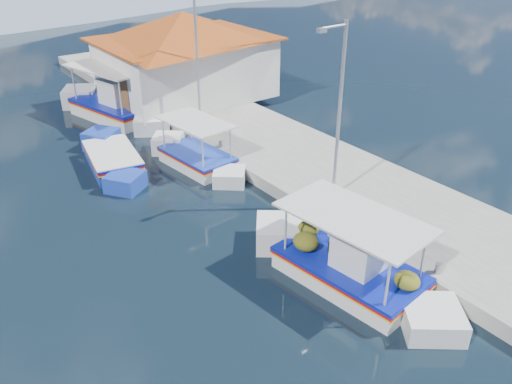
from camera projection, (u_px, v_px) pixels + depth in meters
ground at (264, 284)px, 14.94m from camera, size 160.00×160.00×0.00m
quay at (289, 156)px, 22.17m from camera, size 5.00×44.00×0.50m
bollards at (260, 166)px, 20.35m from camera, size 0.20×17.20×0.30m
main_caique at (347, 267)px, 14.84m from camera, size 2.71×7.32×2.43m
caique_green_canopy at (197, 159)px, 21.71m from camera, size 2.13×5.89×2.21m
caique_blue_hull at (112, 160)px, 21.63m from camera, size 2.55×6.03×1.09m
caique_far at (115, 107)px, 26.81m from camera, size 3.71×8.07×2.91m
harbor_building at (185, 54)px, 27.51m from camera, size 10.49×10.49×4.40m
lamp_post_near at (338, 105)px, 16.91m from camera, size 1.21×0.14×6.00m
lamp_post_far at (195, 52)px, 23.29m from camera, size 1.21×0.14×6.00m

